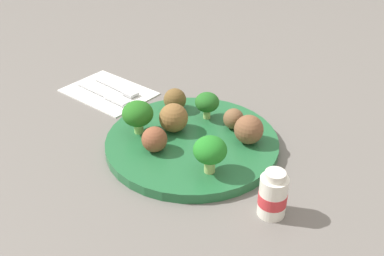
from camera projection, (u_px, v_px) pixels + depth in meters
The scene contains 14 objects.
ground_plane at pixel (192, 147), 0.74m from camera, with size 4.00×4.00×0.00m, color slate.
plate at pixel (192, 143), 0.73m from camera, with size 0.28×0.28×0.02m, color #236638.
broccoli_floret_back_left at pixel (207, 103), 0.77m from camera, with size 0.04×0.04×0.05m.
broccoli_floret_front_right at pixel (210, 151), 0.64m from camera, with size 0.05×0.05×0.06m.
broccoli_floret_center at pixel (138, 114), 0.73m from camera, with size 0.05×0.05×0.06m.
meatball_back_right at pixel (154, 139), 0.69m from camera, with size 0.04×0.04×0.04m, color brown.
meatball_mid_right at pixel (249, 129), 0.71m from camera, with size 0.05×0.05×0.05m, color brown.
meatball_center at pixel (175, 100), 0.80m from camera, with size 0.04×0.04×0.04m, color brown.
meatball_front_left at pixel (234, 119), 0.75m from camera, with size 0.03×0.03×0.03m, color brown.
meatball_mid_left at pixel (174, 118), 0.74m from camera, with size 0.05×0.05×0.05m, color brown.
napkin at pixel (108, 92), 0.90m from camera, with size 0.17×0.12×0.01m, color white.
fork at pixel (117, 87), 0.90m from camera, with size 0.12×0.02×0.01m.
knife at pixel (104, 94), 0.88m from camera, with size 0.15×0.02×0.01m.
yogurt_bottle at pixel (273, 195), 0.59m from camera, with size 0.04×0.04×0.07m.
Camera 1 is at (0.39, -0.47, 0.42)m, focal length 42.17 mm.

